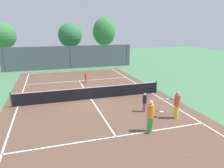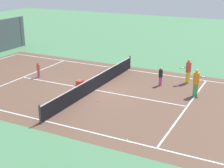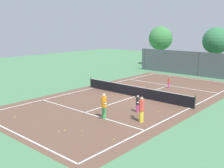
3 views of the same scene
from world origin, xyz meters
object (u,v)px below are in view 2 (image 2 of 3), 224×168
player_2 (161,76)px  tennis_ball_3 (98,101)px  tennis_ball_6 (127,140)px  tennis_ball_9 (45,118)px  tennis_ball_11 (89,70)px  ball_crate (80,83)px  tennis_ball_4 (151,78)px  player_3 (196,82)px  player_1 (188,71)px  tennis_ball_7 (96,94)px  tennis_ball_10 (170,130)px  player_0 (38,70)px

player_2 → tennis_ball_3: 5.34m
tennis_ball_6 → tennis_ball_9: same height
tennis_ball_11 → player_2: bearing=-97.6°
tennis_ball_6 → tennis_ball_11: bearing=39.5°
ball_crate → tennis_ball_9: bearing=-167.1°
player_2 → tennis_ball_9: player_2 is taller
tennis_ball_4 → player_3: bearing=-119.1°
tennis_ball_11 → tennis_ball_9: bearing=-164.3°
tennis_ball_6 → player_1: bearing=-2.3°
tennis_ball_7 → tennis_ball_10: size_ratio=1.00×
tennis_ball_7 → tennis_ball_9: same height
player_1 → tennis_ball_11: player_1 is taller
player_2 → tennis_ball_9: bearing=154.6°
player_0 → player_1: (3.86, -10.57, 0.33)m
tennis_ball_4 → tennis_ball_7: (-4.81, 2.12, 0.00)m
player_0 → tennis_ball_10: 12.43m
player_2 → tennis_ball_6: size_ratio=20.24×
player_2 → ball_crate: player_2 is taller
tennis_ball_10 → tennis_ball_11: (7.40, 9.16, 0.00)m
tennis_ball_3 → tennis_ball_7: 1.31m
tennis_ball_4 → tennis_ball_6: 9.85m
player_3 → tennis_ball_11: player_3 is taller
tennis_ball_3 → ball_crate: bearing=51.8°
ball_crate → player_0: bearing=87.6°
tennis_ball_7 → tennis_ball_6: bearing=-137.0°
tennis_ball_6 → player_3: bearing=-11.6°
tennis_ball_6 → tennis_ball_7: same height
player_1 → player_0: bearing=110.1°
player_3 → tennis_ball_10: bearing=-179.9°
tennis_ball_4 → player_2: bearing=-135.9°
player_0 → tennis_ball_6: 11.82m
tennis_ball_9 → tennis_ball_7: bearing=-7.8°
player_0 → tennis_ball_10: (-4.12, -11.71, -0.55)m
player_1 → ball_crate: size_ratio=3.74×
tennis_ball_3 → tennis_ball_7: (1.05, 0.78, 0.00)m
tennis_ball_11 → tennis_ball_3: bearing=-144.5°
tennis_ball_6 → tennis_ball_10: (1.86, -1.54, 0.00)m
player_1 → tennis_ball_7: 7.08m
player_0 → tennis_ball_4: 8.64m
player_3 → ball_crate: 8.08m
tennis_ball_7 → tennis_ball_11: bearing=35.2°
tennis_ball_3 → tennis_ball_4: size_ratio=1.00×
player_3 → tennis_ball_4: player_3 is taller
ball_crate → tennis_ball_11: 3.66m
tennis_ball_10 → tennis_ball_11: 11.78m
player_2 → tennis_ball_10: player_2 is taller
ball_crate → player_3: bearing=-78.6°
tennis_ball_3 → tennis_ball_7: bearing=36.6°
tennis_ball_4 → tennis_ball_7: bearing=156.2°
player_1 → tennis_ball_10: 8.11m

